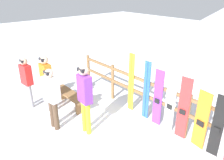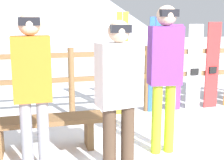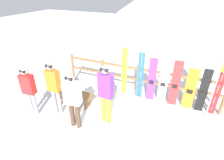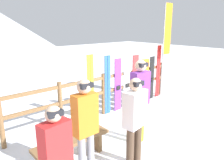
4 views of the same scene
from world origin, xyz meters
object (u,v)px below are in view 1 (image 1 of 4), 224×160
(bench, at_px, (70,96))
(snowboard_white, at_px, (170,104))
(ski_pair_yellow, at_px, (131,83))
(snowboard_red, at_px, (183,109))
(snowboard_orange, at_px, (201,120))
(person_purple, at_px, (85,94))
(snowboard_purple, at_px, (158,98))
(ski_pair_blue, at_px, (146,91))
(person_red, at_px, (27,79))
(person_white, at_px, (52,95))
(person_orange, at_px, (47,80))
(snowboard_black_stripe, at_px, (218,127))

(bench, distance_m, snowboard_white, 2.98)
(ski_pair_yellow, relative_size, snowboard_red, 1.11)
(bench, xyz_separation_m, snowboard_white, (2.68, 1.23, 0.43))
(bench, height_order, snowboard_orange, snowboard_orange)
(person_purple, relative_size, snowboard_purple, 1.17)
(ski_pair_blue, xyz_separation_m, snowboard_purple, (0.39, -0.00, -0.07))
(person_red, height_order, person_purple, person_purple)
(person_red, relative_size, snowboard_red, 0.99)
(person_white, bearing_deg, person_purple, 35.75)
(person_red, bearing_deg, snowboard_purple, 35.09)
(snowboard_orange, bearing_deg, person_orange, -152.89)
(bench, bearing_deg, snowboard_orange, 19.38)
(person_red, xyz_separation_m, snowboard_white, (3.45, 2.16, -0.14))
(ski_pair_blue, distance_m, snowboard_orange, 1.59)
(bench, distance_m, snowboard_red, 3.31)
(person_purple, bearing_deg, snowboard_purple, 60.74)
(snowboard_purple, bearing_deg, bench, -151.90)
(person_red, bearing_deg, snowboard_white, 32.06)
(person_red, relative_size, person_white, 0.95)
(person_orange, bearing_deg, bench, 79.23)
(person_white, height_order, snowboard_red, person_white)
(snowboard_purple, relative_size, snowboard_white, 1.00)
(person_orange, relative_size, snowboard_black_stripe, 1.18)
(snowboard_orange, bearing_deg, snowboard_red, 179.98)
(person_purple, bearing_deg, ski_pair_blue, 72.33)
(bench, height_order, ski_pair_yellow, ski_pair_yellow)
(bench, xyz_separation_m, ski_pair_yellow, (1.34, 1.23, 0.54))
(bench, relative_size, person_orange, 0.86)
(snowboard_orange, bearing_deg, snowboard_purple, 179.99)
(person_red, bearing_deg, person_orange, 25.41)
(snowboard_purple, bearing_deg, person_purple, -119.26)
(ski_pair_yellow, height_order, snowboard_orange, ski_pair_yellow)
(snowboard_red, xyz_separation_m, snowboard_black_stripe, (0.81, -0.00, -0.06))
(person_white, relative_size, person_purple, 0.91)
(snowboard_red, bearing_deg, snowboard_purple, -180.00)
(ski_pair_blue, bearing_deg, snowboard_purple, -0.50)
(snowboard_white, bearing_deg, snowboard_red, 0.00)
(person_purple, bearing_deg, person_red, -165.78)
(person_white, bearing_deg, ski_pair_yellow, 73.16)
(snowboard_red, bearing_deg, person_orange, -149.63)
(person_purple, height_order, snowboard_orange, person_purple)
(ski_pair_blue, relative_size, snowboard_orange, 1.19)
(person_red, distance_m, ski_pair_blue, 3.45)
(snowboard_white, bearing_deg, snowboard_purple, 180.00)
(person_orange, bearing_deg, person_red, -154.59)
(person_white, xyz_separation_m, snowboard_purple, (1.60, 2.12, -0.18))
(bench, height_order, snowboard_purple, snowboard_purple)
(snowboard_white, xyz_separation_m, snowboard_red, (0.36, 0.00, 0.02))
(snowboard_red, bearing_deg, person_red, -150.45)
(snowboard_white, bearing_deg, snowboard_black_stripe, -0.00)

